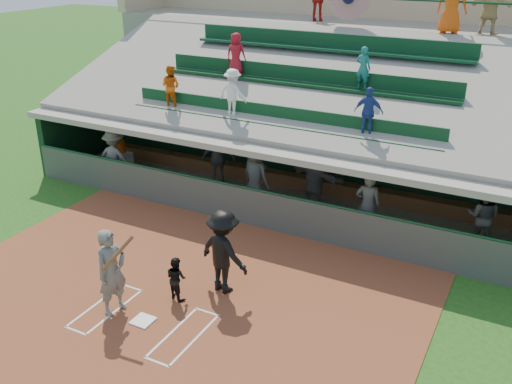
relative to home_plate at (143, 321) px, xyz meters
The scene contains 21 objects.
ground 0.04m from the home_plate, ahead, with size 100.00×100.00×0.00m, color #215116.
dirt_slab 0.50m from the home_plate, 90.00° to the left, with size 11.00×9.00×0.02m, color brown.
home_plate is the anchor object (origin of this frame).
batters_box_chalk 0.01m from the home_plate, ahead, with size 2.65×1.85×0.01m.
dugout_floor 6.75m from the home_plate, 90.00° to the left, with size 16.00×3.50×0.04m, color gray.
concourse_slab 13.69m from the home_plate, 90.00° to the left, with size 20.00×3.00×4.60m, color gray.
grandstand 10.75m from the home_plate, 90.04° to the left, with size 20.40×10.40×7.80m.
batter_at_plate 1.22m from the home_plate, behind, with size 0.92×0.81×1.95m.
catcher 1.18m from the home_plate, 82.78° to the left, with size 0.49×0.38×1.02m, color black.
home_umpire 2.26m from the home_plate, 63.69° to the left, with size 1.28×0.73×1.98m, color black.
dugout_bench 8.01m from the home_plate, 89.83° to the left, with size 14.02×0.42×0.42m, color #956036.
white_table 8.84m from the home_plate, 132.94° to the left, with size 0.79×0.59×0.69m, color silver.
water_cooler 8.91m from the home_plate, 132.57° to the left, with size 0.40×0.40×0.40m, color #C9470B.
dugout_player_a 7.70m from the home_plate, 134.03° to the left, with size 1.21×0.70×1.87m, color #5F625D.
dugout_player_b 7.46m from the home_plate, 108.52° to the left, with size 1.06×0.44×1.82m, color #5C5F5A.
dugout_player_c 6.24m from the home_plate, 95.08° to the left, with size 0.96×0.62×1.96m, color #565954.
dugout_player_d 6.89m from the home_plate, 80.80° to the left, with size 1.81×0.58×1.95m, color #5A5C57.
dugout_player_e 6.55m from the home_plate, 62.52° to the left, with size 0.68×0.44×1.86m, color #545652.
dugout_player_f 8.84m from the home_plate, 49.06° to the left, with size 0.82×0.64×1.70m, color #5A5C57.
concourse_staff_b 13.67m from the home_plate, 74.10° to the left, with size 0.94×0.61×1.92m, color #EB510D.
concourse_staff_c 14.44m from the home_plate, 70.23° to the left, with size 1.60×0.51×1.72m, color tan.
Camera 1 is at (6.67, -7.65, 7.32)m, focal length 40.00 mm.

